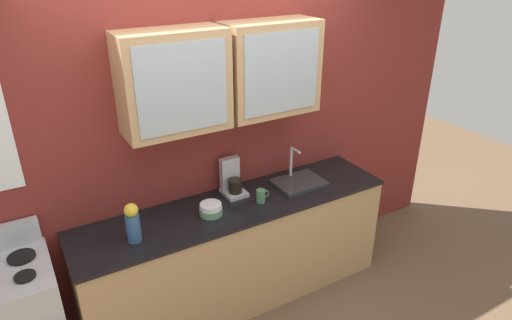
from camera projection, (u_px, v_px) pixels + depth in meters
The scene contains 8 objects.
ground_plane at pixel (238, 295), 3.83m from camera, with size 10.00×10.00×0.00m, color brown.
back_wall_unit at pixel (216, 127), 3.45m from camera, with size 4.78×0.43×2.64m.
counter at pixel (237, 252), 3.64m from camera, with size 2.50×0.60×0.90m.
sink_faucet at pixel (299, 182), 3.73m from camera, with size 0.40×0.31×0.30m.
bowl_stack at pixel (211, 209), 3.30m from camera, with size 0.17×0.17×0.09m.
vase at pixel (133, 222), 2.96m from camera, with size 0.09×0.09×0.28m.
cup_near_sink at pixel (261, 196), 3.46m from camera, with size 0.11×0.07×0.10m.
coffee_maker at pixel (232, 181), 3.56m from camera, with size 0.17×0.20×0.29m.
Camera 1 is at (-1.37, -2.63, 2.68)m, focal length 31.63 mm.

